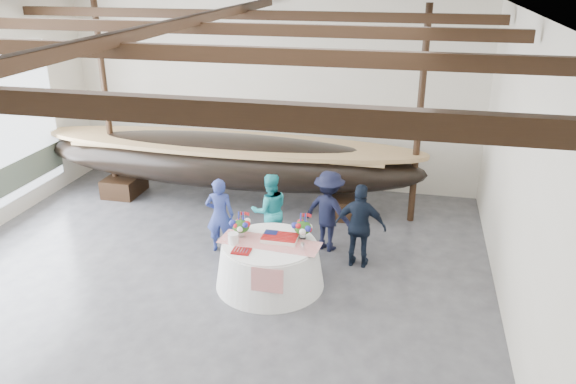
# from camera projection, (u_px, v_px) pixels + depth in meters

# --- Properties ---
(floor) EXTENTS (10.00, 12.00, 0.01)m
(floor) POSITION_uv_depth(u_px,v_px,m) (179.00, 314.00, 8.94)
(floor) COLOR #3D3D42
(floor) RESTS_ON ground
(wall_back) EXTENTS (10.00, 0.02, 4.50)m
(wall_back) POSITION_uv_depth(u_px,v_px,m) (272.00, 95.00, 13.51)
(wall_back) COLOR silver
(wall_back) RESTS_ON ground
(wall_right) EXTENTS (0.02, 12.00, 4.50)m
(wall_right) POSITION_uv_depth(u_px,v_px,m) (537.00, 214.00, 7.06)
(wall_right) COLOR silver
(wall_right) RESTS_ON ground
(ceiling) EXTENTS (10.00, 12.00, 0.01)m
(ceiling) POSITION_uv_depth(u_px,v_px,m) (154.00, 20.00, 7.24)
(ceiling) COLOR white
(ceiling) RESTS_ON wall_back
(pavilion_structure) EXTENTS (9.80, 11.76, 4.50)m
(pavilion_structure) POSITION_uv_depth(u_px,v_px,m) (180.00, 51.00, 8.13)
(pavilion_structure) COLOR black
(pavilion_structure) RESTS_ON ground
(longboat_display) EXTENTS (8.84, 1.77, 1.66)m
(longboat_display) POSITION_uv_depth(u_px,v_px,m) (227.00, 160.00, 12.67)
(longboat_display) COLOR black
(longboat_display) RESTS_ON ground
(banquet_table) EXTENTS (1.87, 1.87, 0.80)m
(banquet_table) POSITION_uv_depth(u_px,v_px,m) (270.00, 264.00, 9.62)
(banquet_table) COLOR silver
(banquet_table) RESTS_ON ground
(tabletop_items) EXTENTS (1.77, 0.98, 0.40)m
(tabletop_items) POSITION_uv_depth(u_px,v_px,m) (269.00, 231.00, 9.56)
(tabletop_items) COLOR #B61214
(tabletop_items) RESTS_ON banquet_table
(guest_woman_blue) EXTENTS (0.59, 0.44, 1.48)m
(guest_woman_blue) POSITION_uv_depth(u_px,v_px,m) (220.00, 215.00, 10.66)
(guest_woman_blue) COLOR navy
(guest_woman_blue) RESTS_ON ground
(guest_woman_teal) EXTENTS (0.90, 0.82, 1.50)m
(guest_woman_teal) POSITION_uv_depth(u_px,v_px,m) (270.00, 211.00, 10.83)
(guest_woman_teal) COLOR teal
(guest_woman_teal) RESTS_ON ground
(guest_man_left) EXTENTS (1.18, 0.95, 1.60)m
(guest_man_left) POSITION_uv_depth(u_px,v_px,m) (329.00, 211.00, 10.69)
(guest_man_left) COLOR black
(guest_man_left) RESTS_ON ground
(guest_man_right) EXTENTS (0.96, 0.46, 1.59)m
(guest_man_right) POSITION_uv_depth(u_px,v_px,m) (360.00, 226.00, 10.09)
(guest_man_right) COLOR black
(guest_man_right) RESTS_ON ground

